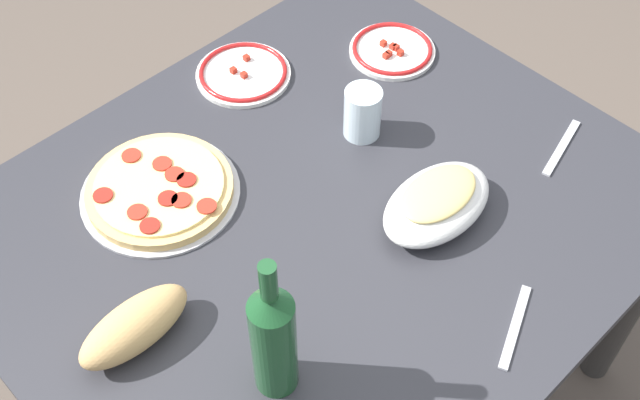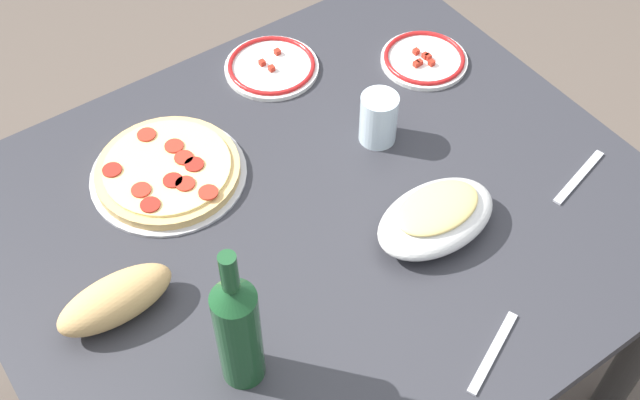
{
  "view_description": "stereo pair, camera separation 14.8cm",
  "coord_description": "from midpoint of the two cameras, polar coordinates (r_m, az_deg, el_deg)",
  "views": [
    {
      "loc": [
        0.65,
        0.67,
        1.89
      ],
      "look_at": [
        0.0,
        0.0,
        0.74
      ],
      "focal_mm": 45.05,
      "sensor_mm": 36.0,
      "label": 1
    },
    {
      "loc": [
        0.54,
        0.77,
        1.89
      ],
      "look_at": [
        0.0,
        0.0,
        0.74
      ],
      "focal_mm": 45.05,
      "sensor_mm": 36.0,
      "label": 2
    }
  ],
  "objects": [
    {
      "name": "baked_pasta_dish",
      "position": [
        1.46,
        11.13,
        -1.31
      ],
      "size": [
        0.24,
        0.15,
        0.08
      ],
      "color": "white",
      "rests_on": "dining_table"
    },
    {
      "name": "pepperoni_pizza",
      "position": [
        1.56,
        -8.12,
        1.9
      ],
      "size": [
        0.3,
        0.3,
        0.03
      ],
      "color": "#B7B7BC",
      "rests_on": "dining_table"
    },
    {
      "name": "side_plate_near",
      "position": [
        1.81,
        9.77,
        9.72
      ],
      "size": [
        0.19,
        0.19,
        0.02
      ],
      "color": "white",
      "rests_on": "dining_table"
    },
    {
      "name": "fork_left",
      "position": [
        1.65,
        20.39,
        1.4
      ],
      "size": [
        0.17,
        0.06,
        0.0
      ],
      "primitive_type": "cube",
      "rotation": [
        0.0,
        0.0,
        0.25
      ],
      "color": "#B7B7BC",
      "rests_on": "dining_table"
    },
    {
      "name": "ground_plane",
      "position": [
        2.11,
        2.06,
        -13.08
      ],
      "size": [
        8.0,
        8.0,
        0.0
      ],
      "primitive_type": "plane",
      "color": "brown",
      "rests_on": "ground"
    },
    {
      "name": "bread_loaf",
      "position": [
        1.36,
        -11.35,
        -7.15
      ],
      "size": [
        0.2,
        0.09,
        0.08
      ],
      "primitive_type": "ellipsoid",
      "color": "tan",
      "rests_on": "dining_table"
    },
    {
      "name": "dining_table",
      "position": [
        1.59,
        2.66,
        -3.34
      ],
      "size": [
        1.21,
        1.04,
        0.71
      ],
      "color": "#2D2D33",
      "rests_on": "ground"
    },
    {
      "name": "side_plate_far",
      "position": [
        1.76,
        -1.05,
        9.34
      ],
      "size": [
        0.21,
        0.21,
        0.02
      ],
      "color": "white",
      "rests_on": "dining_table"
    },
    {
      "name": "wine_bottle",
      "position": [
        1.21,
        -2.34,
        -9.41
      ],
      "size": [
        0.07,
        0.07,
        0.31
      ],
      "color": "#194723",
      "rests_on": "dining_table"
    },
    {
      "name": "fork_right",
      "position": [
        1.38,
        15.26,
        -10.61
      ],
      "size": [
        0.16,
        0.08,
        0.0
      ],
      "primitive_type": "cube",
      "rotation": [
        0.0,
        0.0,
        0.41
      ],
      "color": "#B7B7BC",
      "rests_on": "dining_table"
    },
    {
      "name": "water_glass",
      "position": [
        1.59,
        6.84,
        5.63
      ],
      "size": [
        0.08,
        0.08,
        0.11
      ],
      "primitive_type": "cylinder",
      "color": "silver",
      "rests_on": "dining_table"
    }
  ]
}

